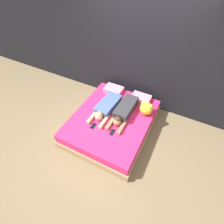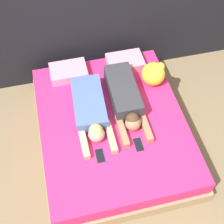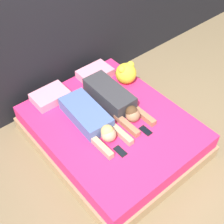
% 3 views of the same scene
% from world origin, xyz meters
% --- Properties ---
extents(ground_plane, '(12.00, 12.00, 0.00)m').
position_xyz_m(ground_plane, '(0.00, 0.00, 0.00)').
color(ground_plane, '#7F6B4C').
extents(wall_back, '(12.00, 0.06, 2.60)m').
position_xyz_m(wall_back, '(0.00, 1.15, 1.30)').
color(wall_back, black).
rests_on(wall_back, ground_plane).
extents(bed, '(1.65, 2.00, 0.39)m').
position_xyz_m(bed, '(0.00, 0.00, 0.19)').
color(bed, tan).
rests_on(bed, ground_plane).
extents(pillow_head_left, '(0.45, 0.31, 0.11)m').
position_xyz_m(pillow_head_left, '(-0.36, 0.79, 0.44)').
color(pillow_head_left, pink).
rests_on(pillow_head_left, bed).
extents(pillow_head_right, '(0.45, 0.31, 0.11)m').
position_xyz_m(pillow_head_right, '(0.36, 0.79, 0.44)').
color(pillow_head_right, pink).
rests_on(pillow_head_right, bed).
extents(person_left, '(0.38, 1.01, 0.20)m').
position_xyz_m(person_left, '(-0.21, 0.13, 0.47)').
color(person_left, '#4C66A5').
rests_on(person_left, bed).
extents(person_right, '(0.33, 1.02, 0.21)m').
position_xyz_m(person_right, '(0.20, 0.19, 0.49)').
color(person_right, '#333338').
rests_on(person_right, bed).
extents(cell_phone_left, '(0.08, 0.16, 0.01)m').
position_xyz_m(cell_phone_left, '(-0.22, -0.41, 0.39)').
color(cell_phone_left, black).
rests_on(cell_phone_left, bed).
extents(cell_phone_right, '(0.08, 0.16, 0.01)m').
position_xyz_m(cell_phone_right, '(0.20, -0.37, 0.39)').
color(cell_phone_right, black).
rests_on(cell_phone_right, bed).
extents(plush_toy, '(0.28, 0.28, 0.29)m').
position_xyz_m(plush_toy, '(0.61, 0.44, 0.53)').
color(plush_toy, yellow).
rests_on(plush_toy, bed).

